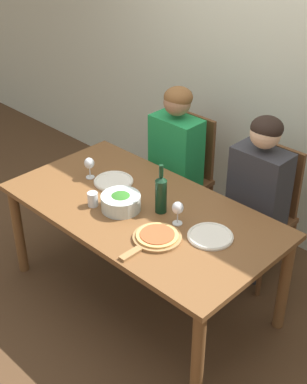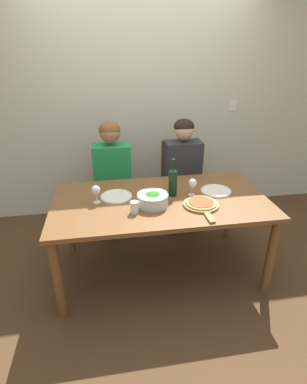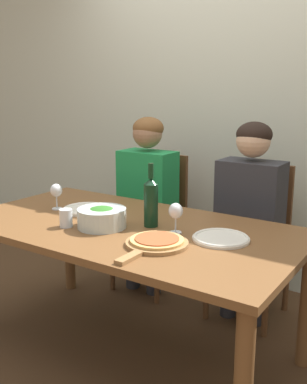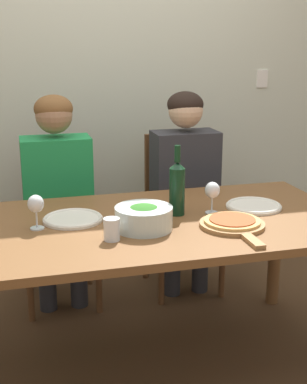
{
  "view_description": "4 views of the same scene",
  "coord_description": "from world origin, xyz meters",
  "px_view_note": "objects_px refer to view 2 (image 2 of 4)",
  "views": [
    {
      "loc": [
        2.01,
        -1.95,
        2.55
      ],
      "look_at": [
        0.04,
        0.06,
        0.83
      ],
      "focal_mm": 50.0,
      "sensor_mm": 36.0,
      "label": 1
    },
    {
      "loc": [
        -0.42,
        -2.19,
        1.85
      ],
      "look_at": [
        -0.05,
        0.03,
        0.78
      ],
      "focal_mm": 28.0,
      "sensor_mm": 36.0,
      "label": 2
    },
    {
      "loc": [
        1.34,
        -1.76,
        1.42
      ],
      "look_at": [
        0.08,
        0.14,
        0.88
      ],
      "focal_mm": 42.0,
      "sensor_mm": 36.0,
      "label": 3
    },
    {
      "loc": [
        -0.6,
        -2.19,
        1.5
      ],
      "look_at": [
        0.0,
        0.05,
        0.84
      ],
      "focal_mm": 50.0,
      "sensor_mm": 36.0,
      "label": 4
    }
  ],
  "objects_px": {
    "wine_glass_right": "(192,184)",
    "wine_bottle": "(173,181)",
    "person_woman": "(112,170)",
    "dinner_plate_left": "(116,196)",
    "person_man": "(183,165)",
    "water_tumbler": "(134,207)",
    "wine_glass_left": "(96,191)",
    "chair_right": "(180,181)",
    "chair_left": "(113,186)",
    "pizza_on_board": "(201,204)",
    "dinner_plate_right": "(216,191)",
    "broccoli_bowl": "(153,200)"
  },
  "relations": [
    {
      "from": "wine_glass_right",
      "to": "wine_bottle",
      "type": "bearing_deg",
      "value": 170.45
    },
    {
      "from": "person_woman",
      "to": "dinner_plate_left",
      "type": "xyz_separation_m",
      "value": [
        0.01,
        -0.63,
        -0.0
      ]
    },
    {
      "from": "person_man",
      "to": "wine_glass_right",
      "type": "height_order",
      "value": "person_man"
    },
    {
      "from": "dinner_plate_left",
      "to": "water_tumbler",
      "type": "distance_m",
      "value": 0.31
    },
    {
      "from": "person_woman",
      "to": "wine_glass_left",
      "type": "height_order",
      "value": "person_woman"
    },
    {
      "from": "chair_right",
      "to": "water_tumbler",
      "type": "bearing_deg",
      "value": -120.99
    },
    {
      "from": "chair_left",
      "to": "wine_bottle",
      "type": "height_order",
      "value": "wine_bottle"
    },
    {
      "from": "person_man",
      "to": "pizza_on_board",
      "type": "xyz_separation_m",
      "value": [
        -0.08,
        -0.89,
        0.0
      ]
    },
    {
      "from": "dinner_plate_right",
      "to": "pizza_on_board",
      "type": "xyz_separation_m",
      "value": [
        -0.21,
        -0.23,
        0.01
      ]
    },
    {
      "from": "wine_bottle",
      "to": "broccoli_bowl",
      "type": "relative_size",
      "value": 1.31
    },
    {
      "from": "person_man",
      "to": "wine_glass_left",
      "type": "bearing_deg",
      "value": -142.3
    },
    {
      "from": "wine_bottle",
      "to": "dinner_plate_right",
      "type": "distance_m",
      "value": 0.41
    },
    {
      "from": "wine_glass_right",
      "to": "dinner_plate_right",
      "type": "bearing_deg",
      "value": 7.53
    },
    {
      "from": "person_woman",
      "to": "wine_bottle",
      "type": "bearing_deg",
      "value": -53.62
    },
    {
      "from": "chair_right",
      "to": "person_woman",
      "type": "distance_m",
      "value": 0.79
    },
    {
      "from": "person_woman",
      "to": "pizza_on_board",
      "type": "bearing_deg",
      "value": -53.11
    },
    {
      "from": "water_tumbler",
      "to": "wine_bottle",
      "type": "bearing_deg",
      "value": 35.19
    },
    {
      "from": "chair_left",
      "to": "chair_right",
      "type": "distance_m",
      "value": 0.75
    },
    {
      "from": "dinner_plate_right",
      "to": "chair_left",
      "type": "bearing_deg",
      "value": 138.65
    },
    {
      "from": "chair_left",
      "to": "person_woman",
      "type": "distance_m",
      "value": 0.26
    },
    {
      "from": "dinner_plate_left",
      "to": "wine_glass_right",
      "type": "height_order",
      "value": "wine_glass_right"
    },
    {
      "from": "wine_glass_left",
      "to": "dinner_plate_left",
      "type": "bearing_deg",
      "value": 23.51
    },
    {
      "from": "chair_right",
      "to": "pizza_on_board",
      "type": "distance_m",
      "value": 1.04
    },
    {
      "from": "dinner_plate_left",
      "to": "pizza_on_board",
      "type": "distance_m",
      "value": 0.71
    },
    {
      "from": "person_woman",
      "to": "water_tumbler",
      "type": "bearing_deg",
      "value": -81.61
    },
    {
      "from": "dinner_plate_left",
      "to": "pizza_on_board",
      "type": "bearing_deg",
      "value": -22.04
    },
    {
      "from": "broccoli_bowl",
      "to": "wine_glass_left",
      "type": "relative_size",
      "value": 1.64
    },
    {
      "from": "dinner_plate_right",
      "to": "dinner_plate_left",
      "type": "bearing_deg",
      "value": 177.82
    },
    {
      "from": "chair_right",
      "to": "dinner_plate_right",
      "type": "xyz_separation_m",
      "value": [
        0.13,
        -0.77,
        0.23
      ]
    },
    {
      "from": "chair_left",
      "to": "wine_glass_left",
      "type": "xyz_separation_m",
      "value": [
        -0.15,
        -0.81,
        0.32
      ]
    },
    {
      "from": "chair_right",
      "to": "broccoli_bowl",
      "type": "bearing_deg",
      "value": -116.27
    },
    {
      "from": "chair_right",
      "to": "wine_glass_right",
      "type": "xyz_separation_m",
      "value": [
        -0.1,
        -0.8,
        0.32
      ]
    },
    {
      "from": "chair_right",
      "to": "wine_bottle",
      "type": "xyz_separation_m",
      "value": [
        -0.26,
        -0.78,
        0.35
      ]
    },
    {
      "from": "person_woman",
      "to": "chair_left",
      "type": "bearing_deg",
      "value": 90.0
    },
    {
      "from": "dinner_plate_left",
      "to": "broccoli_bowl",
      "type": "bearing_deg",
      "value": -34.06
    },
    {
      "from": "broccoli_bowl",
      "to": "pizza_on_board",
      "type": "bearing_deg",
      "value": -11.53
    },
    {
      "from": "chair_left",
      "to": "person_woman",
      "type": "height_order",
      "value": "person_woman"
    },
    {
      "from": "chair_left",
      "to": "dinner_plate_right",
      "type": "distance_m",
      "value": 1.19
    },
    {
      "from": "dinner_plate_right",
      "to": "pizza_on_board",
      "type": "relative_size",
      "value": 0.63
    },
    {
      "from": "chair_right",
      "to": "dinner_plate_right",
      "type": "distance_m",
      "value": 0.82
    },
    {
      "from": "chair_left",
      "to": "dinner_plate_left",
      "type": "bearing_deg",
      "value": -89.18
    },
    {
      "from": "chair_left",
      "to": "wine_glass_left",
      "type": "height_order",
      "value": "chair_left"
    },
    {
      "from": "person_man",
      "to": "water_tumbler",
      "type": "height_order",
      "value": "person_man"
    },
    {
      "from": "broccoli_bowl",
      "to": "wine_glass_right",
      "type": "xyz_separation_m",
      "value": [
        0.36,
        0.13,
        0.05
      ]
    },
    {
      "from": "broccoli_bowl",
      "to": "wine_glass_right",
      "type": "height_order",
      "value": "wine_glass_right"
    },
    {
      "from": "dinner_plate_left",
      "to": "pizza_on_board",
      "type": "xyz_separation_m",
      "value": [
        0.66,
        -0.27,
        0.01
      ]
    },
    {
      "from": "chair_right",
      "to": "person_man",
      "type": "xyz_separation_m",
      "value": [
        0.0,
        -0.11,
        0.23
      ]
    },
    {
      "from": "pizza_on_board",
      "to": "water_tumbler",
      "type": "bearing_deg",
      "value": -178.08
    },
    {
      "from": "dinner_plate_left",
      "to": "person_woman",
      "type": "bearing_deg",
      "value": 90.97
    },
    {
      "from": "dinner_plate_right",
      "to": "wine_glass_right",
      "type": "bearing_deg",
      "value": -172.47
    }
  ]
}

